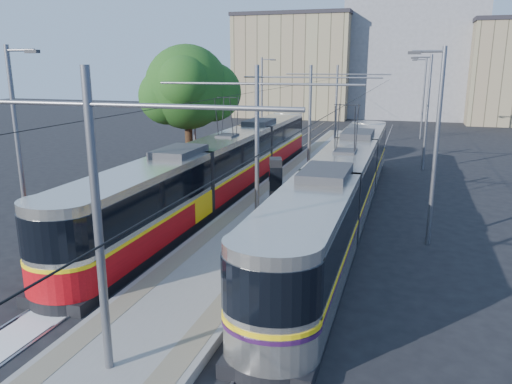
% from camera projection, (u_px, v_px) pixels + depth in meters
% --- Properties ---
extents(ground, '(160.00, 160.00, 0.00)m').
position_uv_depth(ground, '(182.00, 304.00, 15.68)').
color(ground, black).
rests_on(ground, ground).
extents(platform, '(4.00, 50.00, 0.30)m').
position_uv_depth(platform, '(299.00, 182.00, 31.38)').
color(platform, gray).
rests_on(platform, ground).
extents(tactile_strip_left, '(0.70, 50.00, 0.01)m').
position_uv_depth(tactile_strip_left, '(277.00, 178.00, 31.76)').
color(tactile_strip_left, gray).
rests_on(tactile_strip_left, platform).
extents(tactile_strip_right, '(0.70, 50.00, 0.01)m').
position_uv_depth(tactile_strip_right, '(322.00, 181.00, 30.93)').
color(tactile_strip_right, gray).
rests_on(tactile_strip_right, platform).
extents(rails, '(8.71, 70.00, 0.03)m').
position_uv_depth(rails, '(299.00, 184.00, 31.41)').
color(rails, gray).
rests_on(rails, ground).
extents(track_arrow, '(1.20, 5.00, 0.01)m').
position_uv_depth(track_arrow, '(19.00, 334.00, 13.94)').
color(track_arrow, silver).
rests_on(track_arrow, ground).
extents(tram_left, '(2.43, 31.75, 5.50)m').
position_uv_depth(tram_left, '(228.00, 163.00, 29.16)').
color(tram_left, black).
rests_on(tram_left, ground).
extents(tram_right, '(2.43, 27.98, 5.50)m').
position_uv_depth(tram_right, '(344.00, 182.00, 23.89)').
color(tram_right, black).
rests_on(tram_right, ground).
extents(catenary, '(9.20, 70.00, 7.00)m').
position_uv_depth(catenary, '(290.00, 116.00, 27.67)').
color(catenary, slate).
rests_on(catenary, platform).
extents(street_lamps, '(15.18, 38.22, 8.00)m').
position_uv_depth(street_lamps, '(313.00, 112.00, 34.09)').
color(street_lamps, slate).
rests_on(street_lamps, ground).
extents(shelter, '(0.94, 1.20, 2.32)m').
position_uv_depth(shelter, '(276.00, 179.00, 25.94)').
color(shelter, black).
rests_on(shelter, platform).
extents(tree, '(5.91, 5.46, 8.59)m').
position_uv_depth(tree, '(194.00, 89.00, 31.93)').
color(tree, '#382314').
rests_on(tree, ground).
extents(building_left, '(16.32, 12.24, 14.24)m').
position_uv_depth(building_left, '(296.00, 66.00, 72.32)').
color(building_left, gray).
rests_on(building_left, ground).
extents(building_centre, '(18.36, 14.28, 16.68)m').
position_uv_depth(building_centre, '(412.00, 57.00, 71.14)').
color(building_centre, gray).
rests_on(building_centre, ground).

